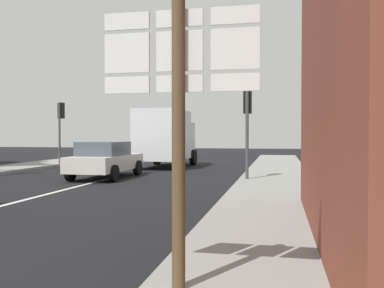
% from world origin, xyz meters
% --- Properties ---
extents(ground_plane, '(80.00, 80.00, 0.00)m').
position_xyz_m(ground_plane, '(0.00, 10.00, 0.00)').
color(ground_plane, black).
extents(sidewalk_right, '(2.71, 44.00, 0.14)m').
position_xyz_m(sidewalk_right, '(6.56, 8.00, 0.07)').
color(sidewalk_right, gray).
rests_on(sidewalk_right, ground).
extents(lane_centre_stripe, '(0.16, 12.00, 0.01)m').
position_xyz_m(lane_centre_stripe, '(0.00, 6.00, 0.01)').
color(lane_centre_stripe, silver).
rests_on(lane_centre_stripe, ground).
extents(sedan_far, '(1.97, 4.20, 1.47)m').
position_xyz_m(sedan_far, '(-0.23, 11.86, 0.76)').
color(sedan_far, beige).
rests_on(sedan_far, ground).
extents(delivery_truck, '(2.56, 5.04, 3.05)m').
position_xyz_m(delivery_truck, '(0.66, 17.77, 1.65)').
color(delivery_truck, silver).
rests_on(delivery_truck, ground).
extents(route_sign_post, '(1.66, 0.14, 3.20)m').
position_xyz_m(route_sign_post, '(5.62, 0.27, 2.00)').
color(route_sign_post, brown).
rests_on(route_sign_post, ground).
extents(traffic_light_near_right, '(0.30, 0.49, 3.43)m').
position_xyz_m(traffic_light_near_right, '(5.51, 11.47, 2.54)').
color(traffic_light_near_right, '#47474C').
rests_on(traffic_light_near_right, ground).
extents(traffic_light_far_left, '(0.30, 0.49, 3.58)m').
position_xyz_m(traffic_light_far_left, '(-5.51, 17.75, 2.65)').
color(traffic_light_far_left, '#47474C').
rests_on(traffic_light_far_left, ground).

